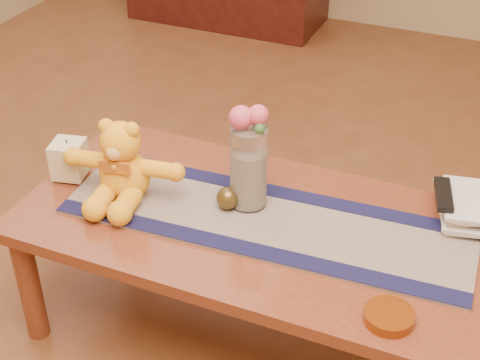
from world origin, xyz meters
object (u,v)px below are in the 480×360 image
at_px(pillar_candle, 69,159).
at_px(amber_dish, 389,317).
at_px(tv_remote, 443,194).
at_px(book_bottom, 439,213).
at_px(bronze_ball, 228,198).
at_px(teddy_bear, 123,160).
at_px(glass_vase, 249,167).

distance_m(pillar_candle, amber_dish, 1.11).
distance_m(tv_remote, amber_dish, 0.48).
xyz_separation_m(pillar_candle, book_bottom, (1.12, 0.25, -0.06)).
distance_m(bronze_ball, amber_dish, 0.61).
relative_size(bronze_ball, tv_remote, 0.43).
xyz_separation_m(teddy_bear, pillar_candle, (-0.22, 0.02, -0.06)).
bearing_deg(amber_dish, bronze_ball, 154.36).
bearing_deg(tv_remote, bronze_ball, -174.57).
bearing_deg(tv_remote, amber_dish, -108.73).
xyz_separation_m(teddy_bear, glass_vase, (0.36, 0.10, 0.01)).
bearing_deg(teddy_bear, pillar_candle, 166.25).
distance_m(glass_vase, bronze_ball, 0.12).
bearing_deg(glass_vase, bronze_ball, -136.20).
bearing_deg(book_bottom, bronze_ball, -176.66).
bearing_deg(pillar_candle, book_bottom, 12.66).
relative_size(teddy_bear, amber_dish, 2.86).
height_order(pillar_candle, bronze_ball, pillar_candle).
relative_size(pillar_candle, tv_remote, 0.73).
height_order(glass_vase, bronze_ball, glass_vase).
distance_m(teddy_bear, glass_vase, 0.38).
xyz_separation_m(teddy_bear, tv_remote, (0.91, 0.26, -0.04)).
relative_size(bronze_ball, book_bottom, 0.31).
bearing_deg(bronze_ball, book_bottom, 20.34).
bearing_deg(tv_remote, pillar_candle, 178.15).
relative_size(teddy_bear, book_bottom, 1.60).
distance_m(pillar_candle, glass_vase, 0.59).
distance_m(pillar_candle, bronze_ball, 0.53).
bearing_deg(teddy_bear, glass_vase, 7.36).
height_order(pillar_candle, book_bottom, pillar_candle).
relative_size(bronze_ball, amber_dish, 0.55).
relative_size(tv_remote, amber_dish, 1.28).
bearing_deg(pillar_candle, tv_remote, 12.16).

